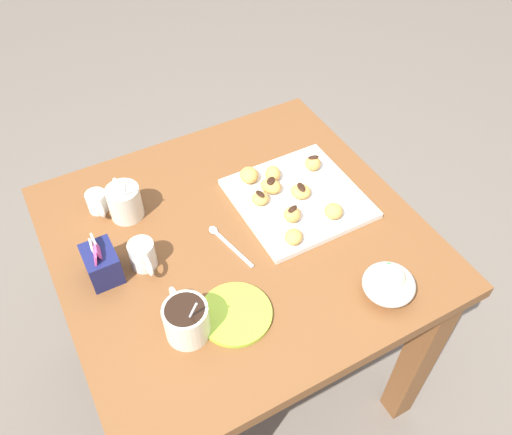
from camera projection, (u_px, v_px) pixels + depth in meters
ground_plane at (243, 367)px, 1.80m from camera, size 8.00×8.00×0.00m
dining_table at (239, 267)px, 1.38m from camera, size 0.84×0.87×0.71m
pastry_plate_square at (298, 198)px, 1.35m from camera, size 0.31×0.31×0.02m
coffee_mug_cream_left at (186, 319)px, 1.06m from camera, size 0.13×0.09×0.13m
coffee_mug_cream_right at (124, 201)px, 1.29m from camera, size 0.12×0.08×0.14m
cream_pitcher_white at (143, 254)px, 1.19m from camera, size 0.10×0.06×0.07m
sugar_caddy at (102, 264)px, 1.17m from camera, size 0.09×0.07×0.11m
ice_cream_bowl at (389, 283)px, 1.14m from camera, size 0.12×0.12×0.09m
chocolate_sauce_pitcher at (97, 201)px, 1.32m from camera, size 0.09×0.05×0.06m
saucer_lime_left at (235, 314)px, 1.12m from camera, size 0.16×0.16×0.01m
loose_spoon_near_saucer at (225, 241)px, 1.26m from camera, size 0.16×0.05×0.01m
beignet_0 at (292, 214)px, 1.28m from camera, size 0.06×0.06×0.04m
chocolate_drizzle_0 at (293, 209)px, 1.26m from camera, size 0.02×0.03×0.00m
beignet_1 at (313, 163)px, 1.41m from camera, size 0.06×0.06×0.04m
chocolate_drizzle_1 at (313, 157)px, 1.39m from camera, size 0.02×0.03×0.00m
beignet_2 at (273, 174)px, 1.38m from camera, size 0.06×0.06×0.04m
beignet_3 at (334, 211)px, 1.29m from camera, size 0.07×0.07×0.03m
beignet_4 at (294, 237)px, 1.24m from camera, size 0.06×0.06×0.03m
beignet_5 at (249, 175)px, 1.38m from camera, size 0.07×0.07×0.04m
beignet_6 at (260, 198)px, 1.32m from camera, size 0.05×0.05×0.03m
chocolate_drizzle_6 at (260, 194)px, 1.31m from camera, size 0.03×0.02×0.00m
beignet_7 at (301, 191)px, 1.34m from camera, size 0.07×0.07×0.03m
chocolate_drizzle_7 at (301, 187)px, 1.33m from camera, size 0.04×0.03×0.00m
beignet_8 at (271, 186)px, 1.35m from camera, size 0.07×0.07×0.04m
chocolate_drizzle_8 at (271, 181)px, 1.33m from camera, size 0.04×0.04×0.00m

